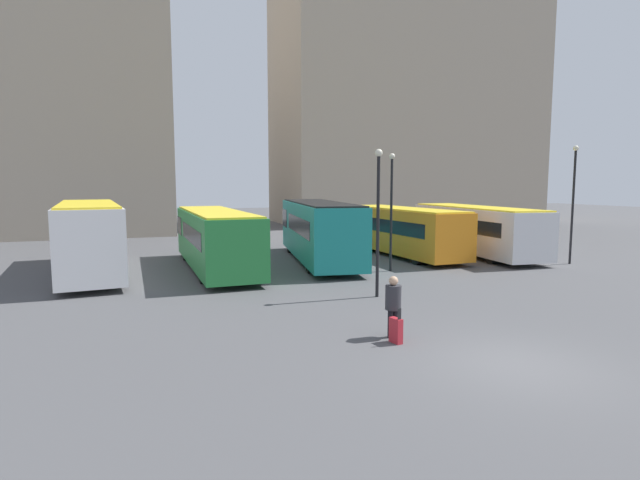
% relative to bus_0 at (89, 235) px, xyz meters
% --- Properties ---
extents(ground_plane, '(160.00, 160.00, 0.00)m').
position_rel_bus_0_xyz_m(ground_plane, '(10.56, -16.52, -1.81)').
color(ground_plane, '#4C4C4F').
extents(building_block_left, '(24.67, 17.83, 31.87)m').
position_rel_bus_0_xyz_m(building_block_left, '(-7.42, 24.98, 14.12)').
color(building_block_left, tan).
rests_on(building_block_left, ground_plane).
extents(building_block_right, '(28.61, 12.91, 26.76)m').
position_rel_bus_0_xyz_m(building_block_right, '(30.52, 24.98, 11.57)').
color(building_block_right, tan).
rests_on(building_block_right, ground_plane).
extents(bus_0, '(3.68, 11.27, 3.33)m').
position_rel_bus_0_xyz_m(bus_0, '(0.00, 0.00, 0.00)').
color(bus_0, silver).
rests_on(bus_0, ground_plane).
extents(bus_1, '(2.87, 11.37, 2.91)m').
position_rel_bus_0_xyz_m(bus_1, '(5.74, -0.76, -0.22)').
color(bus_1, '#237A38').
rests_on(bus_1, ground_plane).
extents(bus_2, '(4.29, 11.94, 3.24)m').
position_rel_bus_0_xyz_m(bus_2, '(11.43, 0.07, -0.04)').
color(bus_2, '#19847F').
rests_on(bus_2, ground_plane).
extents(bus_3, '(2.88, 10.10, 2.82)m').
position_rel_bus_0_xyz_m(bus_3, '(16.81, 0.33, -0.27)').
color(bus_3, orange).
rests_on(bus_3, ground_plane).
extents(bus_4, '(3.50, 11.12, 2.88)m').
position_rel_bus_0_xyz_m(bus_4, '(21.12, -0.57, -0.24)').
color(bus_4, silver).
rests_on(bus_4, ground_plane).
extents(traveler, '(0.51, 0.51, 1.70)m').
position_rel_bus_0_xyz_m(traveler, '(8.85, -13.66, -0.80)').
color(traveler, black).
rests_on(traveler, ground_plane).
extents(suitcase, '(0.25, 0.42, 0.97)m').
position_rel_bus_0_xyz_m(suitcase, '(8.69, -14.15, -1.47)').
color(suitcase, '#B7232D').
rests_on(suitcase, ground_plane).
extents(lamp_post_0, '(0.28, 0.28, 5.65)m').
position_rel_bus_0_xyz_m(lamp_post_0, '(13.67, -4.18, 1.52)').
color(lamp_post_0, black).
rests_on(lamp_post_0, ground_plane).
extents(lamp_post_1, '(0.28, 0.28, 6.18)m').
position_rel_bus_0_xyz_m(lamp_post_1, '(23.66, -5.35, 1.79)').
color(lamp_post_1, black).
rests_on(lamp_post_1, ground_plane).
extents(lamp_post_2, '(0.28, 0.28, 5.46)m').
position_rel_bus_0_xyz_m(lamp_post_2, '(10.61, -9.02, 1.42)').
color(lamp_post_2, black).
rests_on(lamp_post_2, ground_plane).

